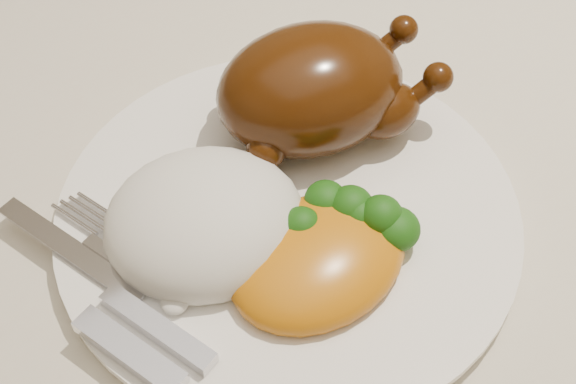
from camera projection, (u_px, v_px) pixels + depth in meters
dining_table at (416, 188)px, 0.71m from camera, size 1.60×0.90×0.76m
tablecloth at (428, 131)px, 0.65m from camera, size 1.73×1.03×0.18m
dinner_plate at (288, 217)px, 0.55m from camera, size 0.39×0.39×0.01m
roast_chicken at (316, 88)px, 0.56m from camera, size 0.18×0.13×0.09m
rice_mound at (205, 222)px, 0.52m from camera, size 0.16×0.15×0.07m
mac_and_cheese at (328, 248)px, 0.51m from camera, size 0.14×0.11×0.05m
cutlery at (123, 307)px, 0.49m from camera, size 0.07×0.19×0.01m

